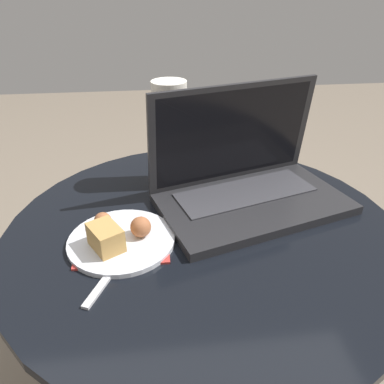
% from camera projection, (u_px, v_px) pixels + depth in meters
% --- Properties ---
extents(table, '(0.74, 0.74, 0.52)m').
position_uv_depth(table, '(203.00, 279.00, 0.78)').
color(table, '#9E9EA3').
rests_on(table, ground_plane).
extents(napkin, '(0.16, 0.11, 0.00)m').
position_uv_depth(napkin, '(123.00, 245.00, 0.65)').
color(napkin, '#B7332D').
rests_on(napkin, table).
extents(laptop, '(0.42, 0.32, 0.23)m').
position_uv_depth(laptop, '(246.00, 180.00, 0.77)').
color(laptop, '#232326').
rests_on(laptop, table).
extents(beer_glass, '(0.07, 0.07, 0.23)m').
position_uv_depth(beer_glass, '(170.00, 135.00, 0.80)').
color(beer_glass, '#C6701E').
rests_on(beer_glass, table).
extents(snack_plate, '(0.19, 0.19, 0.05)m').
position_uv_depth(snack_plate, '(119.00, 237.00, 0.66)').
color(snack_plate, silver).
rests_on(snack_plate, table).
extents(fork, '(0.09, 0.16, 0.00)m').
position_uv_depth(fork, '(117.00, 265.00, 0.61)').
color(fork, silver).
rests_on(fork, table).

